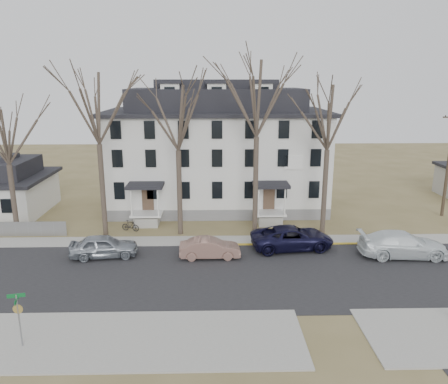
{
  "coord_description": "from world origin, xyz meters",
  "views": [
    {
      "loc": [
        -2.28,
        -23.49,
        12.11
      ],
      "look_at": [
        -1.51,
        9.0,
        3.66
      ],
      "focal_mm": 35.0,
      "sensor_mm": 36.0,
      "label": 1
    }
  ],
  "objects_px": {
    "car_tan": "(210,249)",
    "street_sign": "(18,312)",
    "tree_center": "(257,93)",
    "bicycle_left": "(145,222)",
    "car_silver": "(104,247)",
    "tree_mid_left": "(177,113)",
    "car_white": "(403,245)",
    "car_navy": "(292,238)",
    "tree_bungalow": "(5,133)",
    "small_house": "(0,189)",
    "tree_far_left": "(96,103)",
    "bicycle_right": "(130,226)",
    "boarding_house": "(217,151)",
    "tree_mid_right": "(329,113)"
  },
  "relations": [
    {
      "from": "tree_mid_right",
      "to": "tree_center",
      "type": "bearing_deg",
      "value": 180.0
    },
    {
      "from": "tree_far_left",
      "to": "car_white",
      "type": "relative_size",
      "value": 2.27
    },
    {
      "from": "car_tan",
      "to": "car_white",
      "type": "distance_m",
      "value": 13.47
    },
    {
      "from": "car_white",
      "to": "bicycle_left",
      "type": "relative_size",
      "value": 3.98
    },
    {
      "from": "tree_center",
      "to": "street_sign",
      "type": "height_order",
      "value": "tree_center"
    },
    {
      "from": "tree_mid_left",
      "to": "bicycle_left",
      "type": "height_order",
      "value": "tree_mid_left"
    },
    {
      "from": "small_house",
      "to": "tree_center",
      "type": "xyz_separation_m",
      "value": [
        23.0,
        -6.2,
        8.84
      ]
    },
    {
      "from": "car_silver",
      "to": "bicycle_right",
      "type": "relative_size",
      "value": 3.08
    },
    {
      "from": "tree_center",
      "to": "bicycle_right",
      "type": "bearing_deg",
      "value": 176.55
    },
    {
      "from": "tree_center",
      "to": "tree_far_left",
      "type": "bearing_deg",
      "value": 180.0
    },
    {
      "from": "car_silver",
      "to": "car_tan",
      "type": "relative_size",
      "value": 1.1
    },
    {
      "from": "tree_bungalow",
      "to": "car_white",
      "type": "height_order",
      "value": "tree_bungalow"
    },
    {
      "from": "tree_far_left",
      "to": "small_house",
      "type": "bearing_deg",
      "value": 150.61
    },
    {
      "from": "tree_center",
      "to": "tree_bungalow",
      "type": "distance_m",
      "value": 19.23
    },
    {
      "from": "small_house",
      "to": "boarding_house",
      "type": "bearing_deg",
      "value": 5.59
    },
    {
      "from": "car_navy",
      "to": "bicycle_left",
      "type": "relative_size",
      "value": 3.94
    },
    {
      "from": "tree_far_left",
      "to": "street_sign",
      "type": "height_order",
      "value": "tree_far_left"
    },
    {
      "from": "boarding_house",
      "to": "car_tan",
      "type": "xyz_separation_m",
      "value": [
        -0.59,
        -13.15,
        -4.69
      ]
    },
    {
      "from": "car_silver",
      "to": "street_sign",
      "type": "bearing_deg",
      "value": 165.72
    },
    {
      "from": "car_tan",
      "to": "street_sign",
      "type": "xyz_separation_m",
      "value": [
        -8.65,
        -10.24,
        1.1
      ]
    },
    {
      "from": "tree_center",
      "to": "car_tan",
      "type": "height_order",
      "value": "tree_center"
    },
    {
      "from": "tree_mid_left",
      "to": "car_white",
      "type": "bearing_deg",
      "value": -17.7
    },
    {
      "from": "street_sign",
      "to": "car_navy",
      "type": "bearing_deg",
      "value": 26.92
    },
    {
      "from": "tree_far_left",
      "to": "tree_center",
      "type": "bearing_deg",
      "value": 0.0
    },
    {
      "from": "small_house",
      "to": "car_navy",
      "type": "distance_m",
      "value": 27.22
    },
    {
      "from": "car_silver",
      "to": "car_navy",
      "type": "distance_m",
      "value": 13.44
    },
    {
      "from": "car_tan",
      "to": "bicycle_right",
      "type": "relative_size",
      "value": 2.8
    },
    {
      "from": "street_sign",
      "to": "car_silver",
      "type": "bearing_deg",
      "value": 71.22
    },
    {
      "from": "tree_mid_right",
      "to": "boarding_house",
      "type": "bearing_deg",
      "value": 136.19
    },
    {
      "from": "tree_center",
      "to": "tree_mid_right",
      "type": "bearing_deg",
      "value": 0.0
    },
    {
      "from": "car_navy",
      "to": "bicycle_left",
      "type": "xyz_separation_m",
      "value": [
        -11.5,
        5.25,
        -0.43
      ]
    },
    {
      "from": "car_navy",
      "to": "bicycle_left",
      "type": "height_order",
      "value": "car_navy"
    },
    {
      "from": "car_white",
      "to": "street_sign",
      "type": "relative_size",
      "value": 2.22
    },
    {
      "from": "car_navy",
      "to": "boarding_house",
      "type": "bearing_deg",
      "value": 18.36
    },
    {
      "from": "car_navy",
      "to": "tree_mid_left",
      "type": "bearing_deg",
      "value": 61.11
    },
    {
      "from": "tree_bungalow",
      "to": "bicycle_left",
      "type": "bearing_deg",
      "value": 10.38
    },
    {
      "from": "tree_bungalow",
      "to": "tree_mid_right",
      "type": "bearing_deg",
      "value": 0.0
    },
    {
      "from": "street_sign",
      "to": "tree_bungalow",
      "type": "bearing_deg",
      "value": 102.02
    },
    {
      "from": "tree_bungalow",
      "to": "car_navy",
      "type": "xyz_separation_m",
      "value": [
        21.42,
        -3.44,
        -7.29
      ]
    },
    {
      "from": "tree_mid_left",
      "to": "car_white",
      "type": "distance_m",
      "value": 18.82
    },
    {
      "from": "bicycle_left",
      "to": "street_sign",
      "type": "bearing_deg",
      "value": 174.9
    },
    {
      "from": "boarding_house",
      "to": "car_tan",
      "type": "distance_m",
      "value": 13.97
    },
    {
      "from": "tree_mid_left",
      "to": "bicycle_right",
      "type": "relative_size",
      "value": 8.45
    },
    {
      "from": "tree_mid_left",
      "to": "street_sign",
      "type": "bearing_deg",
      "value": -112.26
    },
    {
      "from": "car_silver",
      "to": "bicycle_right",
      "type": "xyz_separation_m",
      "value": [
        0.85,
        5.3,
        -0.34
      ]
    },
    {
      "from": "tree_far_left",
      "to": "car_navy",
      "type": "distance_m",
      "value": 17.61
    },
    {
      "from": "bicycle_left",
      "to": "tree_far_left",
      "type": "bearing_deg",
      "value": 127.3
    },
    {
      "from": "tree_center",
      "to": "bicycle_left",
      "type": "xyz_separation_m",
      "value": [
        -9.09,
        1.82,
        -10.69
      ]
    },
    {
      "from": "car_white",
      "to": "bicycle_right",
      "type": "distance_m",
      "value": 20.79
    },
    {
      "from": "tree_bungalow",
      "to": "street_sign",
      "type": "relative_size",
      "value": 3.95
    }
  ]
}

